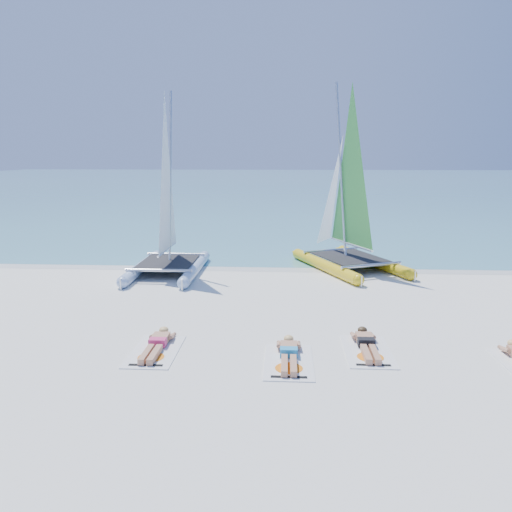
{
  "coord_description": "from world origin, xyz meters",
  "views": [
    {
      "loc": [
        0.22,
        -12.84,
        4.22
      ],
      "look_at": [
        -0.61,
        1.2,
        1.32
      ],
      "focal_mm": 35.0,
      "sensor_mm": 36.0,
      "label": 1
    }
  ],
  "objects_px": {
    "catamaran_yellow": "(344,208)",
    "sunbather_c": "(366,343)",
    "sunbather_a": "(157,343)",
    "sunbather_b": "(289,353)",
    "towel_c": "(368,351)",
    "towel_a": "(155,351)",
    "towel_b": "(289,362)",
    "catamaran_blue": "(167,218)"
  },
  "relations": [
    {
      "from": "catamaran_yellow",
      "to": "sunbather_c",
      "type": "height_order",
      "value": "catamaran_yellow"
    },
    {
      "from": "catamaran_yellow",
      "to": "sunbather_a",
      "type": "relative_size",
      "value": 4.1
    },
    {
      "from": "sunbather_b",
      "to": "towel_c",
      "type": "distance_m",
      "value": 1.78
    },
    {
      "from": "sunbather_a",
      "to": "towel_c",
      "type": "bearing_deg",
      "value": 1.05
    },
    {
      "from": "catamaran_yellow",
      "to": "towel_a",
      "type": "xyz_separation_m",
      "value": [
        -4.98,
        -8.8,
        -2.22
      ]
    },
    {
      "from": "sunbather_a",
      "to": "sunbather_c",
      "type": "relative_size",
      "value": 1.0
    },
    {
      "from": "towel_a",
      "to": "sunbather_a",
      "type": "xyz_separation_m",
      "value": [
        0.0,
        0.19,
        0.11
      ]
    },
    {
      "from": "towel_b",
      "to": "towel_c",
      "type": "xyz_separation_m",
      "value": [
        1.72,
        0.66,
        0.0
      ]
    },
    {
      "from": "sunbather_c",
      "to": "sunbather_a",
      "type": "bearing_deg",
      "value": -176.56
    },
    {
      "from": "sunbather_b",
      "to": "sunbather_c",
      "type": "height_order",
      "value": "same"
    },
    {
      "from": "catamaran_blue",
      "to": "sunbather_b",
      "type": "distance_m",
      "value": 8.87
    },
    {
      "from": "sunbather_c",
      "to": "towel_b",
      "type": "bearing_deg",
      "value": -153.69
    },
    {
      "from": "catamaran_yellow",
      "to": "sunbather_b",
      "type": "distance_m",
      "value": 9.46
    },
    {
      "from": "catamaran_blue",
      "to": "catamaran_yellow",
      "type": "xyz_separation_m",
      "value": [
        6.38,
        1.46,
        0.24
      ]
    },
    {
      "from": "catamaran_yellow",
      "to": "sunbather_a",
      "type": "xyz_separation_m",
      "value": [
        -4.98,
        -8.61,
        -2.11
      ]
    },
    {
      "from": "sunbather_a",
      "to": "towel_b",
      "type": "distance_m",
      "value": 2.95
    },
    {
      "from": "catamaran_yellow",
      "to": "sunbather_b",
      "type": "bearing_deg",
      "value": -126.89
    },
    {
      "from": "catamaran_blue",
      "to": "sunbather_a",
      "type": "bearing_deg",
      "value": -79.06
    },
    {
      "from": "catamaran_blue",
      "to": "sunbather_b",
      "type": "xyz_separation_m",
      "value": [
        4.29,
        -7.53,
        -1.87
      ]
    },
    {
      "from": "catamaran_blue",
      "to": "sunbather_c",
      "type": "xyz_separation_m",
      "value": [
        6.01,
        -6.87,
        -1.87
      ]
    },
    {
      "from": "catamaran_blue",
      "to": "towel_c",
      "type": "distance_m",
      "value": 9.48
    },
    {
      "from": "towel_a",
      "to": "towel_c",
      "type": "distance_m",
      "value": 4.62
    },
    {
      "from": "sunbather_b",
      "to": "towel_c",
      "type": "bearing_deg",
      "value": 15.14
    },
    {
      "from": "towel_c",
      "to": "sunbather_c",
      "type": "height_order",
      "value": "sunbather_c"
    },
    {
      "from": "sunbather_b",
      "to": "towel_c",
      "type": "height_order",
      "value": "sunbather_b"
    },
    {
      "from": "sunbather_a",
      "to": "sunbather_b",
      "type": "height_order",
      "value": "same"
    },
    {
      "from": "towel_b",
      "to": "sunbather_b",
      "type": "relative_size",
      "value": 1.07
    },
    {
      "from": "towel_b",
      "to": "catamaran_yellow",
      "type": "bearing_deg",
      "value": 77.22
    },
    {
      "from": "sunbather_b",
      "to": "sunbather_c",
      "type": "distance_m",
      "value": 1.84
    },
    {
      "from": "towel_b",
      "to": "sunbather_c",
      "type": "xyz_separation_m",
      "value": [
        1.72,
        0.85,
        0.11
      ]
    },
    {
      "from": "catamaran_blue",
      "to": "catamaran_yellow",
      "type": "relative_size",
      "value": 0.94
    },
    {
      "from": "catamaran_blue",
      "to": "sunbather_a",
      "type": "distance_m",
      "value": 7.52
    },
    {
      "from": "towel_c",
      "to": "sunbather_c",
      "type": "relative_size",
      "value": 1.07
    },
    {
      "from": "catamaran_blue",
      "to": "sunbather_b",
      "type": "height_order",
      "value": "catamaran_blue"
    },
    {
      "from": "towel_a",
      "to": "sunbather_b",
      "type": "distance_m",
      "value": 2.9
    },
    {
      "from": "catamaran_blue",
      "to": "towel_a",
      "type": "height_order",
      "value": "catamaran_blue"
    },
    {
      "from": "towel_a",
      "to": "sunbather_c",
      "type": "height_order",
      "value": "sunbather_c"
    },
    {
      "from": "sunbather_a",
      "to": "sunbather_c",
      "type": "xyz_separation_m",
      "value": [
        4.61,
        0.28,
        0.0
      ]
    },
    {
      "from": "sunbather_b",
      "to": "catamaran_yellow",
      "type": "bearing_deg",
      "value": 76.96
    },
    {
      "from": "catamaran_blue",
      "to": "towel_b",
      "type": "height_order",
      "value": "catamaran_blue"
    },
    {
      "from": "catamaran_blue",
      "to": "sunbather_a",
      "type": "height_order",
      "value": "catamaran_blue"
    },
    {
      "from": "towel_c",
      "to": "sunbather_a",
      "type": "bearing_deg",
      "value": -178.95
    }
  ]
}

